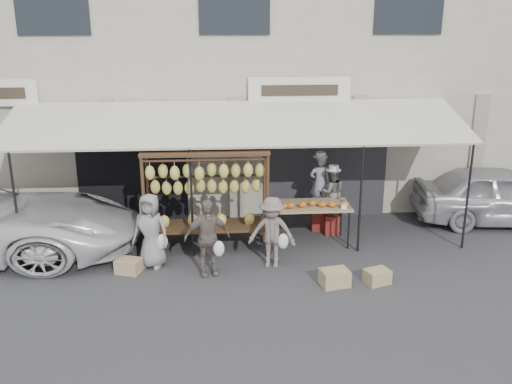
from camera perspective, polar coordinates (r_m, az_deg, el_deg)
The scene contains 16 objects.
ground_plane at distance 11.08m, azimuth -1.21°, elevation -8.66°, with size 90.00×90.00×0.00m, color #2D2D30.
shophouse at distance 16.47m, azimuth -2.51°, elevation 13.21°, with size 24.00×6.15×7.30m.
awning at distance 12.43m, azimuth -1.80°, elevation 6.79°, with size 10.00×2.35×2.92m.
banana_rack at distance 11.81m, azimuth -5.03°, elevation 1.14°, with size 2.60×0.90×2.24m.
produce_table at distance 12.40m, azimuth 5.54°, elevation -1.44°, with size 1.70×0.90×1.04m.
vendor_left at distance 13.18m, azimuth 6.40°, elevation 0.92°, with size 0.48×0.31×1.31m, color gray.
vendor_right at distance 13.01m, azimuth 7.67°, elevation 0.00°, with size 0.53×0.41×1.09m, color slate.
customer_left at distance 11.48m, azimuth -10.49°, elevation -3.84°, with size 0.74×0.48×1.52m, color gray.
customer_mid at distance 10.99m, azimuth -4.92°, elevation -4.56°, with size 0.90×0.37×1.53m, color #6D5E56.
customer_right at distance 11.32m, azimuth 1.61°, elevation -4.05°, with size 0.94×0.54×1.45m, color #6F605B.
stool_left at distance 13.46m, azimuth 6.27°, elevation -2.75°, with size 0.35×0.35×0.49m, color maroon.
stool_right at distance 13.26m, azimuth 7.53°, elevation -3.19°, with size 0.33×0.33×0.46m, color maroon.
crate_near_a at distance 10.86m, azimuth 7.87°, elevation -8.50°, with size 0.52×0.39×0.31m, color tan.
crate_near_b at distance 11.09m, azimuth 12.01°, elevation -8.27°, with size 0.45×0.34×0.27m, color tan.
crate_far at distance 11.54m, azimuth -12.62°, elevation -7.22°, with size 0.46×0.35×0.28m, color tan.
sedan at distance 14.88m, azimuth 23.32°, elevation -0.29°, with size 1.65×4.10×1.40m, color #A2A2A7.
Camera 1 is at (-0.49, -9.93, 4.90)m, focal length 40.00 mm.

